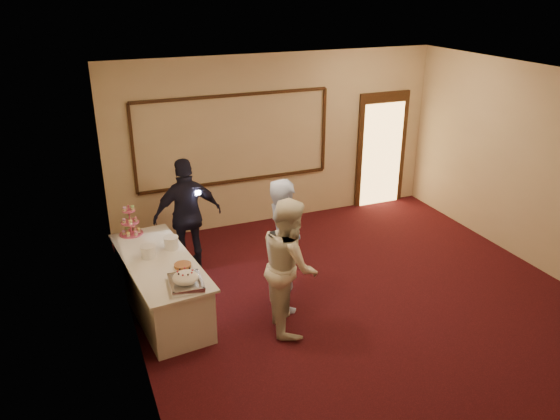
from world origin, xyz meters
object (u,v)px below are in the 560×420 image
object	(u,v)px
woman	(289,265)
guest	(188,215)
buffet_table	(161,285)
plate_stack_a	(148,252)
man	(284,245)
plate_stack_b	(171,243)
tart	(183,266)
pavlova_tray	(186,280)
cupcake_stand	(130,223)

from	to	relation	value
woman	guest	world-z (taller)	guest
buffet_table	plate_stack_a	size ratio (longest dim) A/B	11.24
buffet_table	man	size ratio (longest dim) A/B	1.21
plate_stack_b	tart	distance (m)	0.60
plate_stack_a	man	distance (m)	1.77
pavlova_tray	plate_stack_a	world-z (taller)	pavlova_tray
man	plate_stack_a	bearing A→B (deg)	72.05
pavlova_tray	plate_stack_a	xyz separation A→B (m)	(-0.29, 0.90, -0.00)
plate_stack_b	guest	size ratio (longest dim) A/B	0.11
cupcake_stand	tart	xyz separation A→B (m)	(0.46, -1.25, -0.15)
pavlova_tray	plate_stack_a	size ratio (longest dim) A/B	2.80
buffet_table	plate_stack_b	bearing A→B (deg)	50.20
man	guest	world-z (taller)	man
cupcake_stand	plate_stack_a	bearing A→B (deg)	-82.44
plate_stack_a	guest	bearing A→B (deg)	51.27
pavlova_tray	cupcake_stand	world-z (taller)	cupcake_stand
plate_stack_b	man	world-z (taller)	man
man	woman	bearing A→B (deg)	168.34
woman	guest	xyz separation A→B (m)	(-0.80, 1.98, 0.01)
man	woman	distance (m)	0.45
plate_stack_a	tart	world-z (taller)	plate_stack_a
cupcake_stand	buffet_table	bearing A→B (deg)	-77.00
buffet_table	man	world-z (taller)	man
woman	guest	distance (m)	2.14
pavlova_tray	plate_stack_b	world-z (taller)	pavlova_tray
pavlova_tray	man	bearing A→B (deg)	11.57
buffet_table	guest	distance (m)	1.32
man	plate_stack_b	bearing A→B (deg)	62.58
cupcake_stand	tart	size ratio (longest dim) A/B	1.92
buffet_table	cupcake_stand	world-z (taller)	cupcake_stand
plate_stack_b	cupcake_stand	bearing A→B (deg)	123.46
plate_stack_a	woman	world-z (taller)	woman
man	cupcake_stand	bearing A→B (deg)	53.53
buffet_table	pavlova_tray	xyz separation A→B (m)	(0.18, -0.77, 0.46)
woman	buffet_table	bearing A→B (deg)	68.26
plate_stack_a	guest	distance (m)	1.19
cupcake_stand	man	world-z (taller)	man
woman	pavlova_tray	bearing A→B (deg)	94.07
plate_stack_b	man	xyz separation A→B (m)	(1.33, -0.76, 0.06)
pavlova_tray	plate_stack_a	distance (m)	0.94
buffet_table	tart	size ratio (longest dim) A/B	8.81
plate_stack_a	plate_stack_b	bearing A→B (deg)	23.77
pavlova_tray	woman	xyz separation A→B (m)	(1.26, -0.16, 0.02)
cupcake_stand	plate_stack_a	distance (m)	0.82
plate_stack_b	pavlova_tray	bearing A→B (deg)	-92.46
man	pavlova_tray	bearing A→B (deg)	104.01
plate_stack_b	tart	world-z (taller)	plate_stack_b
buffet_table	plate_stack_a	world-z (taller)	plate_stack_a
woman	cupcake_stand	bearing A→B (deg)	52.81
cupcake_stand	guest	distance (m)	0.86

